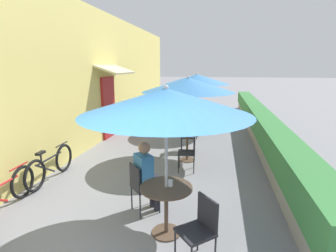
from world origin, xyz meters
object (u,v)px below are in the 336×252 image
at_px(cafe_chair_near_right, 200,226).
at_px(cafe_chair_mid_right, 190,150).
at_px(patio_umbrella_near, 166,102).
at_px(coffee_cup_far, 198,112).
at_px(patio_umbrella_mid, 188,85).
at_px(cafe_chair_far_left, 197,116).
at_px(cafe_chair_near_left, 141,184).
at_px(coffee_cup_mid, 183,130).
at_px(seated_patron_near_left, 147,173).
at_px(coffee_cup_near, 170,183).
at_px(cafe_chair_far_right, 195,123).
at_px(patio_table_far, 196,119).
at_px(patio_table_near, 166,200).
at_px(patio_umbrella_far, 197,79).
at_px(bicycle_leaning, 1,194).
at_px(cafe_chair_mid_left, 185,134).
at_px(patio_table_mid, 187,140).
at_px(bicycle_second, 50,165).

height_order(cafe_chair_near_right, cafe_chair_mid_right, same).
bearing_deg(patio_umbrella_near, coffee_cup_far, 90.44).
bearing_deg(patio_umbrella_mid, cafe_chair_far_left, 90.97).
relative_size(cafe_chair_near_left, coffee_cup_mid, 9.67).
height_order(cafe_chair_near_left, cafe_chair_near_right, same).
height_order(seated_patron_near_left, patio_umbrella_mid, patio_umbrella_mid).
relative_size(coffee_cup_near, cafe_chair_far_right, 0.10).
height_order(coffee_cup_mid, cafe_chair_far_left, cafe_chair_far_left).
bearing_deg(cafe_chair_mid_right, cafe_chair_far_right, -2.55).
height_order(patio_table_far, cafe_chair_far_left, cafe_chair_far_left).
bearing_deg(patio_table_near, patio_umbrella_far, 91.12).
relative_size(cafe_chair_near_left, cafe_chair_far_right, 1.00).
xyz_separation_m(patio_table_near, cafe_chair_far_left, (-0.14, 6.91, -0.03)).
relative_size(patio_umbrella_near, cafe_chair_far_right, 2.69).
relative_size(patio_umbrella_mid, patio_umbrella_far, 1.00).
bearing_deg(bicycle_leaning, cafe_chair_mid_left, 53.14).
relative_size(patio_table_mid, cafe_chair_mid_right, 0.88).
bearing_deg(cafe_chair_far_left, seated_patron_near_left, 1.39).
height_order(seated_patron_near_left, bicycle_second, seated_patron_near_left).
xyz_separation_m(patio_umbrella_near, coffee_cup_mid, (-0.21, 3.31, -1.19)).
xyz_separation_m(cafe_chair_near_right, bicycle_leaning, (-3.41, 0.52, -0.18)).
xyz_separation_m(cafe_chair_near_right, coffee_cup_far, (-0.58, 6.71, 0.29)).
relative_size(patio_table_near, bicycle_second, 0.45).
relative_size(patio_umbrella_far, bicycle_second, 1.37).
distance_m(patio_umbrella_near, coffee_cup_far, 6.33).
height_order(patio_umbrella_near, coffee_cup_far, patio_umbrella_near).
relative_size(cafe_chair_near_left, seated_patron_near_left, 0.70).
relative_size(coffee_cup_near, patio_umbrella_far, 0.04).
height_order(coffee_cup_far, bicycle_leaning, coffee_cup_far).
bearing_deg(cafe_chair_mid_right, patio_umbrella_mid, 6.04).
height_order(coffee_cup_mid, patio_umbrella_far, patio_umbrella_far).
relative_size(cafe_chair_mid_left, cafe_chair_far_right, 1.00).
height_order(cafe_chair_mid_left, bicycle_second, cafe_chair_mid_left).
height_order(cafe_chair_near_left, coffee_cup_mid, cafe_chair_near_left).
relative_size(patio_table_near, bicycle_leaning, 0.45).
bearing_deg(bicycle_second, coffee_cup_near, -26.07).
height_order(seated_patron_near_left, patio_table_far, seated_patron_near_left).
height_order(seated_patron_near_left, coffee_cup_near, seated_patron_near_left).
bearing_deg(patio_table_mid, cafe_chair_near_left, -99.54).
relative_size(seated_patron_near_left, coffee_cup_far, 13.89).
bearing_deg(coffee_cup_far, patio_umbrella_mid, -90.64).
xyz_separation_m(seated_patron_near_left, coffee_cup_far, (0.40, 5.65, 0.12)).
bearing_deg(cafe_chair_far_left, coffee_cup_far, 12.14).
relative_size(cafe_chair_near_left, cafe_chair_near_right, 1.00).
height_order(patio_umbrella_mid, patio_umbrella_far, same).
xyz_separation_m(cafe_chair_mid_right, bicycle_second, (-2.92, -1.12, -0.17)).
distance_m(patio_table_near, cafe_chair_near_right, 0.73).
bearing_deg(patio_table_mid, coffee_cup_far, 89.36).
xyz_separation_m(coffee_cup_near, cafe_chair_far_right, (-0.15, 5.42, -0.29)).
distance_m(cafe_chair_near_left, cafe_chair_mid_right, 2.07).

